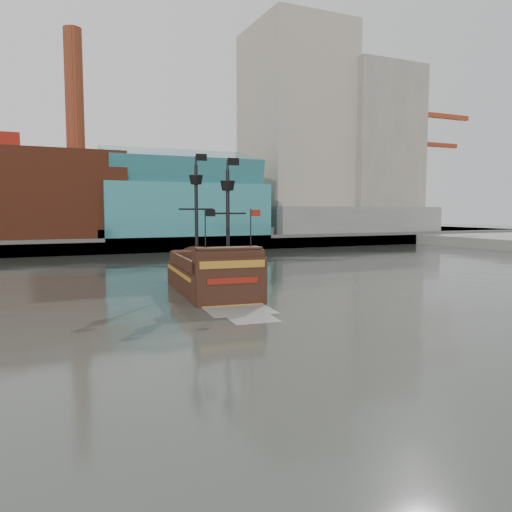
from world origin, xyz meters
name	(u,v)px	position (x,y,z in m)	size (l,w,h in m)	color
ground	(362,342)	(0.00, 0.00, 0.00)	(400.00, 400.00, 0.00)	#262823
promenade_far	(110,239)	(0.00, 92.00, 1.00)	(220.00, 60.00, 2.00)	slate
seawall	(136,246)	(0.00, 62.50, 1.30)	(220.00, 1.00, 2.60)	#4C4C49
skyline	(138,127)	(5.21, 84.56, 24.55)	(149.00, 45.00, 62.00)	#776147
crane_a	(420,165)	(78.63, 82.00, 19.11)	(22.50, 4.00, 32.25)	slate
crane_b	(420,182)	(88.23, 92.00, 15.57)	(19.10, 4.00, 26.25)	slate
pirate_ship	(212,279)	(-1.87, 19.02, 1.18)	(6.90, 17.78, 12.98)	black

